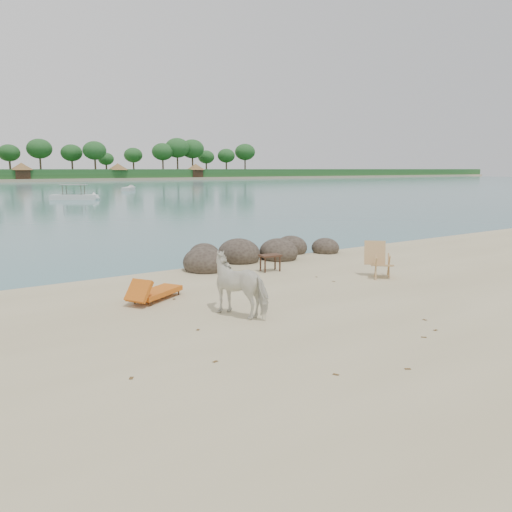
# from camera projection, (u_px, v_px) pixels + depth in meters

# --- Properties ---
(boulders) EXTENTS (6.57, 3.11, 1.07)m
(boulders) POSITION_uv_depth(u_px,v_px,m) (253.00, 254.00, 17.39)
(boulders) COLOR #322921
(boulders) RESTS_ON ground
(cow) EXTENTS (1.26, 1.74, 1.34)m
(cow) POSITION_uv_depth(u_px,v_px,m) (241.00, 285.00, 10.80)
(cow) COLOR white
(cow) RESTS_ON ground
(side_table) EXTENTS (0.69, 0.50, 0.52)m
(side_table) POSITION_uv_depth(u_px,v_px,m) (270.00, 264.00, 15.41)
(side_table) COLOR #382116
(side_table) RESTS_ON ground
(lounge_chair) EXTENTS (1.79, 1.38, 0.51)m
(lounge_chair) POSITION_uv_depth(u_px,v_px,m) (157.00, 290.00, 12.10)
(lounge_chair) COLOR #D15C18
(lounge_chair) RESTS_ON ground
(deck_chair) EXTENTS (0.99, 0.99, 1.04)m
(deck_chair) POSITION_uv_depth(u_px,v_px,m) (383.00, 261.00, 14.49)
(deck_chair) COLOR tan
(deck_chair) RESTS_ON ground
(boat_mid) EXTENTS (5.11, 4.06, 2.63)m
(boat_mid) POSITION_uv_depth(u_px,v_px,m) (73.00, 187.00, 52.17)
(boat_mid) COLOR silver
(boat_mid) RESTS_ON water
(boat_far) EXTENTS (3.82, 5.32, 0.63)m
(boat_far) POSITION_uv_depth(u_px,v_px,m) (129.00, 188.00, 74.35)
(boat_far) COLOR beige
(boat_far) RESTS_ON water
(dead_leaves) EXTENTS (7.21, 7.42, 0.00)m
(dead_leaves) POSITION_uv_depth(u_px,v_px,m) (290.00, 318.00, 10.71)
(dead_leaves) COLOR brown
(dead_leaves) RESTS_ON ground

